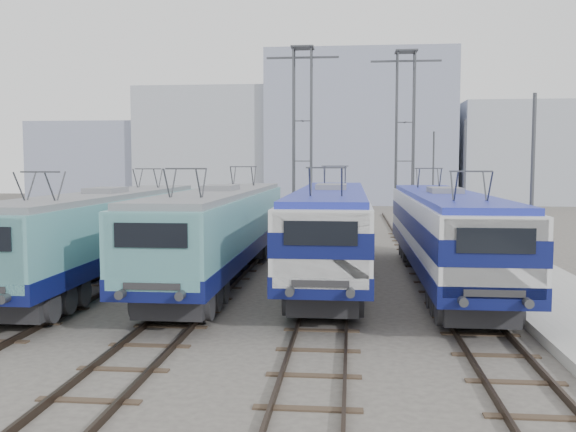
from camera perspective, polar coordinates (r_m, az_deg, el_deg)
The scene contains 15 objects.
ground at distance 19.19m, azimuth -3.82°, elevation -10.00°, with size 160.00×160.00×0.00m, color #514C47.
platform at distance 27.66m, azimuth 20.58°, elevation -5.41°, with size 4.00×70.00×0.30m, color #9E9E99.
locomotive_far_left at distance 26.68m, azimuth -15.99°, elevation -1.10°, with size 2.86×18.06×3.40m.
locomotive_center_left at distance 26.27m, azimuth -6.08°, elevation -0.93°, with size 2.92×18.47×3.48m.
locomotive_center_right at distance 26.62m, azimuth 3.85°, elevation -0.68°, with size 2.94×18.61×3.50m.
locomotive_far_right at distance 25.95m, azimuth 13.76°, elevation -1.06°, with size 2.88×18.18×3.42m.
catenary_tower_west at distance 40.46m, azimuth 1.30°, elevation 7.23°, with size 4.50×1.20×12.00m.
catenary_tower_east at distance 42.48m, azimuth 10.35°, elevation 7.04°, with size 4.50×1.20×12.00m.
mast_front at distance 21.09m, azimuth 20.82°, elevation 0.68°, with size 0.12×0.12×7.00m, color #3F4247.
mast_mid at distance 32.80m, azimuth 15.35°, elevation 2.16°, with size 0.12×0.12×7.00m, color #3F4247.
mast_rear at distance 44.67m, azimuth 12.77°, elevation 2.85°, with size 0.12×0.12×7.00m, color #3F4247.
building_west at distance 82.13m, azimuth -6.39°, elevation 6.19°, with size 18.00×12.00×14.00m, color #A3AAB7.
building_center at distance 80.42m, azimuth 6.36°, elevation 7.64°, with size 22.00×14.00×18.00m, color #8B92AD.
building_east at distance 83.00m, azimuth 20.34°, elevation 5.22°, with size 16.00×12.00×12.00m, color #A3AAB7.
building_far_west at distance 86.85m, azimuth -16.79°, elevation 4.62°, with size 14.00×10.00×10.00m, color #8B92AD.
Camera 1 is at (3.08, -18.31, 4.88)m, focal length 40.00 mm.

